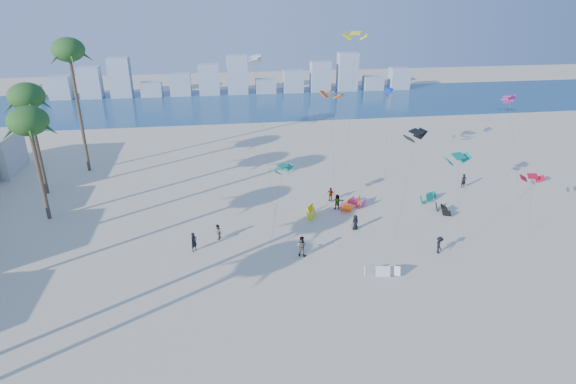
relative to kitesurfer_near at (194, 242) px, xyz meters
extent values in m
plane|color=beige|center=(5.89, -14.18, -0.91)|extent=(220.00, 220.00, 0.00)
plane|color=navy|center=(5.89, 57.82, -0.90)|extent=(220.00, 220.00, 0.00)
imported|color=black|center=(0.00, 0.00, 0.00)|extent=(0.77, 0.78, 1.82)
imported|color=gray|center=(9.50, -2.23, 0.05)|extent=(1.16, 1.07, 1.91)
imported|color=black|center=(15.61, 1.87, -0.13)|extent=(0.89, 0.75, 1.55)
imported|color=gray|center=(14.75, 8.95, -0.13)|extent=(0.95, 0.87, 1.56)
imported|color=black|center=(21.88, -3.60, -0.09)|extent=(0.78, 1.14, 1.63)
imported|color=gray|center=(14.96, 6.71, -0.06)|extent=(1.61, 0.64, 1.70)
imported|color=black|center=(31.30, 10.35, -0.06)|extent=(0.63, 0.42, 1.71)
imported|color=gray|center=(2.15, 1.82, -0.14)|extent=(0.72, 0.85, 1.54)
cylinder|color=#595959|center=(7.92, 2.59, 1.94)|extent=(1.98, 6.02, 5.72)
cylinder|color=#595959|center=(15.35, 11.03, 4.74)|extent=(0.50, 5.29, 11.30)
cylinder|color=#595959|center=(20.05, 0.99, 3.88)|extent=(2.41, 3.29, 9.59)
cylinder|color=#595959|center=(7.35, 7.11, 7.13)|extent=(1.61, 2.21, 16.08)
cylinder|color=#595959|center=(23.37, 16.12, 4.30)|extent=(1.22, 4.32, 10.43)
cylinder|color=#595959|center=(32.32, -0.63, 1.73)|extent=(0.76, 2.19, 5.29)
cylinder|color=#595959|center=(19.47, 19.30, 7.49)|extent=(1.59, 4.38, 16.81)
cylinder|color=#595959|center=(35.98, 8.95, 4.39)|extent=(0.29, 5.20, 10.62)
cylinder|color=#595959|center=(24.19, -1.67, 3.07)|extent=(0.35, 3.17, 7.96)
cylinder|color=brown|center=(-15.16, 8.82, 4.29)|extent=(0.40, 0.40, 10.40)
ellipsoid|color=#26571E|center=(-15.16, 8.82, 9.49)|extent=(3.80, 3.80, 2.85)
cylinder|color=brown|center=(-17.43, 15.82, 4.77)|extent=(0.40, 0.40, 11.35)
ellipsoid|color=#26571E|center=(-17.43, 15.82, 10.45)|extent=(3.80, 3.80, 2.85)
cylinder|color=brown|center=(-14.31, 22.82, 6.72)|extent=(0.40, 0.40, 15.25)
ellipsoid|color=#26571E|center=(-14.31, 22.82, 14.34)|extent=(3.80, 3.80, 2.85)
cube|color=#9EADBF|center=(-36.11, 67.82, 0.59)|extent=(4.40, 3.00, 3.00)
cube|color=#9EADBF|center=(-29.91, 67.82, 1.49)|extent=(4.40, 3.00, 4.80)
cube|color=#9EADBF|center=(-23.71, 67.82, 2.39)|extent=(4.40, 3.00, 6.60)
cube|color=#9EADBF|center=(-17.51, 67.82, 3.29)|extent=(4.40, 3.00, 8.40)
cube|color=#9EADBF|center=(-11.31, 67.82, 0.59)|extent=(4.40, 3.00, 3.00)
cube|color=#9EADBF|center=(-5.11, 67.82, 1.49)|extent=(4.40, 3.00, 4.80)
cube|color=#9EADBF|center=(1.09, 67.82, 2.39)|extent=(4.40, 3.00, 6.60)
cube|color=#9EADBF|center=(7.29, 67.82, 3.29)|extent=(4.40, 3.00, 8.40)
cube|color=#9EADBF|center=(13.49, 67.82, 0.59)|extent=(4.40, 3.00, 3.00)
cube|color=#9EADBF|center=(19.69, 67.82, 1.49)|extent=(4.40, 3.00, 4.80)
cube|color=#9EADBF|center=(25.89, 67.82, 2.39)|extent=(4.40, 3.00, 6.60)
cube|color=#9EADBF|center=(32.09, 67.82, 3.29)|extent=(4.40, 3.00, 8.40)
cube|color=#9EADBF|center=(38.29, 67.82, 0.59)|extent=(4.40, 3.00, 3.00)
cube|color=#9EADBF|center=(44.49, 67.82, 1.49)|extent=(4.40, 3.00, 4.80)
camera|label=1|loc=(2.99, -38.61, 21.44)|focal=29.74mm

